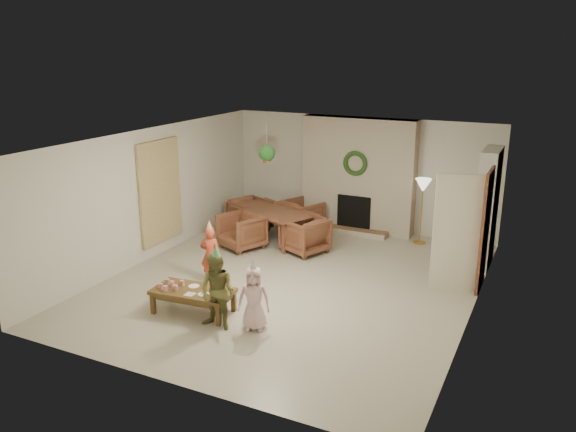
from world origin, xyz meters
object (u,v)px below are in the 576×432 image
Objects in this scene: dining_chair_far at (301,216)px; child_red at (210,255)px; dining_table at (273,225)px; child_pink at (254,298)px; dining_chair_right at (305,235)px; dining_chair_near at (241,231)px; dining_chair_left at (250,215)px; coffee_table_top at (193,291)px; child_plaid at (217,292)px.

child_red reaches higher than dining_chair_far.
child_pink is (1.60, -3.67, 0.15)m from dining_table.
dining_chair_right is at bearing -0.00° from dining_table.
dining_chair_left is at bearing 135.00° from dining_chair_near.
child_pink is (1.10, -0.06, 0.13)m from coffee_table_top.
child_red is at bearing 109.18° from dining_chair_far.
child_pink reaches higher than dining_chair_near.
dining_chair_left is 2.92m from child_red.
dining_chair_far is 0.64× the size of coffee_table_top.
coffee_table_top is at bearing 157.99° from child_plaid.
dining_table is 0.82m from dining_chair_left.
dining_table is 0.82m from dining_chair_near.
dining_table is 2.48m from child_red.
dining_chair_far reaches higher than dining_table.
dining_chair_near is at bearing -135.00° from dining_chair_left.
child_red is 0.86× the size of child_plaid.
dining_table is at bearing 106.69° from child_plaid.
child_plaid is at bearing -178.73° from child_pink.
dining_chair_left is 4.14m from coffee_table_top.
coffee_table_top is 0.70m from child_plaid.
dining_chair_near is at bearing -96.20° from child_red.
dining_chair_left is at bearing 99.03° from child_pink.
child_pink is (1.53, -1.20, -0.02)m from child_red.
dining_chair_far reaches higher than coffee_table_top.
child_red reaches higher than coffee_table_top.
dining_chair_far is 1.15m from dining_chair_left.
coffee_table_top is at bearing -58.44° from dining_table.
child_pink is at bearing 35.25° from dining_chair_right.
child_plaid is at bearing 26.75° from dining_chair_right.
child_pink is at bearing -125.93° from dining_chair_left.
coffee_table_top is at bearing 16.01° from dining_chair_right.
dining_chair_near is 0.80× the size of child_red.
child_red is 1.75m from child_plaid.
dining_chair_near and dining_chair_left have the same top height.
dining_chair_left is (-1.07, -0.42, 0.00)m from dining_chair_far.
dining_chair_right is 0.83× the size of child_pink.
dining_chair_right is (1.68, -0.74, 0.00)m from dining_chair_left.
dining_table is 2.34× the size of dining_chair_left.
dining_chair_near and dining_chair_right have the same top height.
child_plaid is (1.12, -3.87, 0.25)m from dining_table.
child_plaid is at bearing -132.40° from dining_chair_left.
dining_chair_left is (-0.42, 1.07, 0.00)m from dining_chair_near.
child_red reaches higher than dining_chair_left.
coffee_table_top is 1.30× the size of child_pink.
dining_chair_far is 1.00× the size of dining_chair_left.
child_red is 1.94m from child_pink.
dining_chair_near and dining_chair_far have the same top height.
dining_chair_near is 0.69× the size of child_plaid.
child_red is at bearing 1.11° from dining_chair_right.
child_plaid is (0.62, -0.26, 0.22)m from coffee_table_top.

